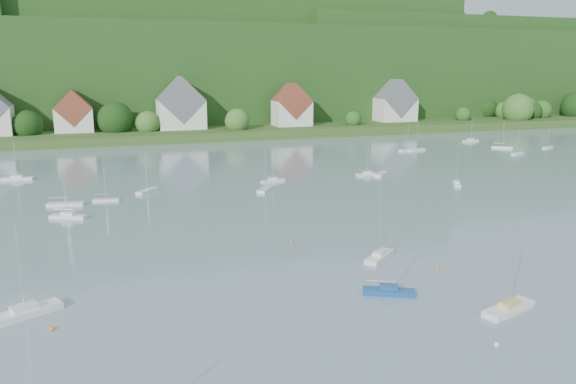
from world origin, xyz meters
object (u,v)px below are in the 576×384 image
(near_sailboat_1, at_px, (389,291))
(near_sailboat_3, at_px, (379,256))
(near_sailboat_6, at_px, (25,312))
(near_sailboat_2, at_px, (509,308))

(near_sailboat_1, bearing_deg, near_sailboat_3, 94.07)
(near_sailboat_3, height_order, near_sailboat_6, near_sailboat_6)
(near_sailboat_3, bearing_deg, near_sailboat_6, 146.09)
(near_sailboat_6, bearing_deg, near_sailboat_1, -37.31)
(near_sailboat_6, bearing_deg, near_sailboat_3, -21.51)
(near_sailboat_1, xyz_separation_m, near_sailboat_6, (-36.17, 6.44, 0.06))
(near_sailboat_3, bearing_deg, near_sailboat_2, -115.08)
(near_sailboat_1, bearing_deg, near_sailboat_2, -13.35)
(near_sailboat_2, height_order, near_sailboat_6, near_sailboat_6)
(near_sailboat_1, bearing_deg, near_sailboat_6, -163.25)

